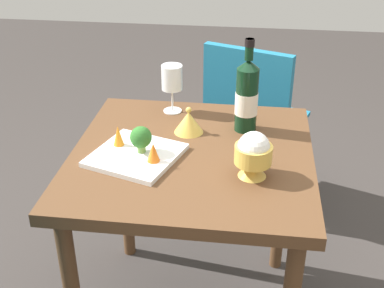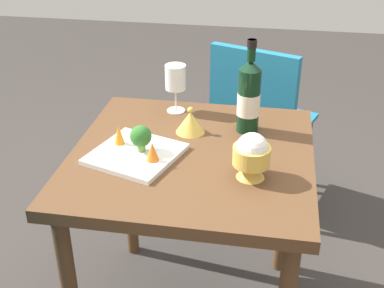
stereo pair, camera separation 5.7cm
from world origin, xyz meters
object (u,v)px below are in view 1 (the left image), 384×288
at_px(wine_bottle, 247,96).
at_px(rice_bowl_lid, 189,122).
at_px(chair_near_window, 251,112).
at_px(rice_bowl, 253,154).
at_px(serving_plate, 136,155).
at_px(carrot_garnish_left, 153,152).
at_px(carrot_garnish_right, 118,136).
at_px(wine_glass, 172,79).
at_px(broccoli_floret, 141,138).

height_order(wine_bottle, rice_bowl_lid, wine_bottle).
height_order(chair_near_window, rice_bowl, rice_bowl).
height_order(serving_plate, carrot_garnish_left, carrot_garnish_left).
bearing_deg(carrot_garnish_right, rice_bowl_lid, -144.25).
bearing_deg(carrot_garnish_right, carrot_garnish_left, 146.82).
distance_m(serving_plate, carrot_garnish_left, 0.09).
distance_m(wine_glass, carrot_garnish_left, 0.40).
bearing_deg(carrot_garnish_left, broccoli_floret, -46.14).
bearing_deg(wine_glass, chair_near_window, -123.04).
xyz_separation_m(chair_near_window, serving_plate, (0.35, 0.80, 0.20)).
xyz_separation_m(broccoli_floret, carrot_garnish_right, (0.08, -0.03, -0.02)).
bearing_deg(broccoli_floret, chair_near_window, -112.89).
distance_m(serving_plate, broccoli_floret, 0.06).
height_order(wine_bottle, broccoli_floret, wine_bottle).
distance_m(wine_bottle, broccoli_floret, 0.39).
relative_size(wine_glass, rice_bowl_lid, 1.79).
xyz_separation_m(wine_bottle, broccoli_floret, (0.31, 0.23, -0.06)).
distance_m(chair_near_window, wine_glass, 0.62).
distance_m(wine_glass, serving_plate, 0.37).
bearing_deg(wine_bottle, chair_near_window, -91.78).
xyz_separation_m(chair_near_window, carrot_garnish_left, (0.28, 0.84, 0.24)).
distance_m(rice_bowl, rice_bowl_lid, 0.34).
bearing_deg(broccoli_floret, carrot_garnish_right, -23.11).
distance_m(serving_plate, carrot_garnish_right, 0.09).
bearing_deg(rice_bowl_lid, carrot_garnish_left, 72.00).
height_order(rice_bowl, broccoli_floret, rice_bowl).
distance_m(broccoli_floret, carrot_garnish_right, 0.09).
bearing_deg(broccoli_floret, wine_glass, -97.05).
height_order(chair_near_window, carrot_garnish_left, chair_near_window).
xyz_separation_m(serving_plate, carrot_garnish_right, (0.07, -0.04, 0.04)).
bearing_deg(carrot_garnish_left, wine_bottle, -133.84).
relative_size(rice_bowl, carrot_garnish_left, 2.32).
bearing_deg(rice_bowl_lid, serving_plate, 53.92).
relative_size(wine_glass, carrot_garnish_left, 2.93).
bearing_deg(chair_near_window, wine_glass, -102.60).
bearing_deg(wine_glass, serving_plate, 80.45).
distance_m(rice_bowl_lid, carrot_garnish_left, 0.25).
xyz_separation_m(rice_bowl_lid, carrot_garnish_right, (0.21, 0.15, 0.01)).
distance_m(chair_near_window, carrot_garnish_right, 0.89).
distance_m(chair_near_window, broccoli_floret, 0.89).
height_order(chair_near_window, broccoli_floret, chair_near_window).
distance_m(rice_bowl, carrot_garnish_left, 0.30).
distance_m(wine_bottle, carrot_garnish_right, 0.45).
xyz_separation_m(rice_bowl_lid, serving_plate, (0.14, 0.19, -0.03)).
relative_size(broccoli_floret, carrot_garnish_left, 1.41).
height_order(chair_near_window, wine_glass, wine_glass).
xyz_separation_m(wine_bottle, wine_glass, (0.27, -0.11, 0.00)).
height_order(rice_bowl_lid, carrot_garnish_right, rice_bowl_lid).
bearing_deg(wine_glass, rice_bowl_lid, 117.54).
bearing_deg(carrot_garnish_right, rice_bowl, 166.23).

